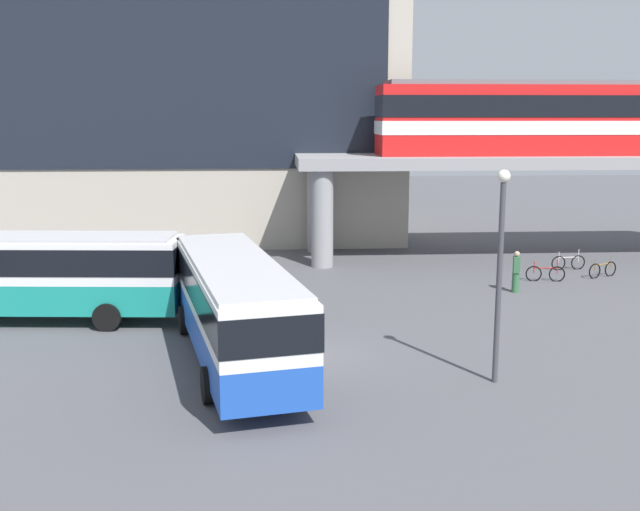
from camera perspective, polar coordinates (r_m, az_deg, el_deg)
The scene contains 11 objects.
ground_plane at distance 33.47m, azimuth -2.21°, elevation -2.30°, with size 120.00×120.00×0.00m, color #515156.
station_building at distance 49.36m, azimuth -10.48°, elevation 11.70°, with size 26.81×14.89×17.06m.
elevated_platform at distance 42.57m, azimuth 20.18°, elevation 6.21°, with size 31.70×5.85×5.45m.
train at distance 42.18m, azimuth 19.48°, elevation 9.95°, with size 21.72×2.96×3.84m.
bus_main at distance 22.83m, azimuth -6.57°, elevation -3.40°, with size 4.77×11.33×3.22m.
bus_secondary at distance 29.27m, azimuth -21.24°, elevation -0.93°, with size 11.21×3.41×3.22m.
bicycle_brown at distance 37.51m, azimuth 20.84°, elevation -1.02°, with size 1.66×0.79×1.04m.
bicycle_silver at distance 38.76m, azimuth 18.49°, elevation -0.51°, with size 1.79×0.27×1.04m.
bicycle_red at distance 35.74m, azimuth 16.88°, elevation -1.33°, with size 1.78×0.33×1.04m.
pedestrian_waiting_near_stop at distance 33.07m, azimuth 14.79°, elevation -1.29°, with size 0.34×0.44×1.80m.
lamp_post at distance 21.25m, azimuth 13.63°, elevation -0.25°, with size 0.36×0.36×6.07m.
Camera 1 is at (-0.82, -22.61, 7.52)m, focal length 41.77 mm.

